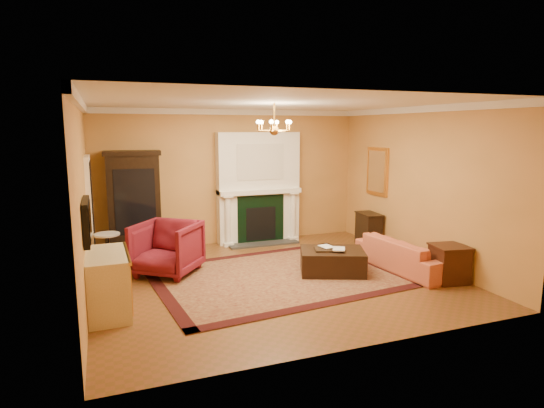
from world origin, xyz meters
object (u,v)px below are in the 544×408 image
wingback_armchair (167,246)px  coral_sofa (405,249)px  pedestal_table (108,252)px  end_table (449,265)px  china_cabinet (135,205)px  leather_ottoman (332,261)px  console_table (369,230)px  commode (108,283)px

wingback_armchair → coral_sofa: (4.14, -1.28, -0.13)m
pedestal_table → end_table: (5.42, -2.31, -0.15)m
pedestal_table → china_cabinet: bearing=67.8°
coral_sofa → pedestal_table: bearing=68.5°
wingback_armchair → coral_sofa: bearing=19.8°
end_table → leather_ottoman: bearing=146.1°
coral_sofa → leather_ottoman: bearing=72.6°
end_table → coral_sofa: bearing=109.5°
china_cabinet → wingback_armchair: bearing=-72.5°
pedestal_table → console_table: bearing=3.0°
china_cabinet → pedestal_table: (-0.57, -1.40, -0.57)m
china_cabinet → end_table: (4.85, -3.71, -0.72)m
commode → console_table: size_ratio=1.65×
wingback_armchair → commode: bearing=-87.9°
leather_ottoman → console_table: bearing=63.2°
china_cabinet → leather_ottoman: china_cabinet is taller
wingback_armchair → console_table: wingback_armchair is taller
end_table → console_table: console_table is taller
china_cabinet → pedestal_table: 1.62m
commode → end_table: (5.45, -0.64, -0.13)m
commode → leather_ottoman: bearing=6.0°
china_cabinet → leather_ottoman: (3.21, -2.61, -0.80)m
end_table → pedestal_table: bearing=156.9°
china_cabinet → commode: bearing=-98.0°
pedestal_table → leather_ottoman: (3.78, -1.20, -0.23)m
end_table → console_table: 2.59m
commode → leather_ottoman: 3.84m
coral_sofa → end_table: coral_sofa is taller
pedestal_table → commode: size_ratio=0.67×
coral_sofa → end_table: 0.87m
pedestal_table → leather_ottoman: 3.97m
wingback_armchair → pedestal_table: bearing=-154.9°
commode → end_table: commode is taller
console_table → china_cabinet: bearing=172.1°
wingback_armchair → end_table: wingback_armchair is taller
end_table → console_table: bearing=88.7°
wingback_armchair → commode: wingback_armchair is taller
commode → leather_ottoman: size_ratio=1.04×
coral_sofa → end_table: size_ratio=3.32×
china_cabinet → pedestal_table: bearing=-109.1°
china_cabinet → end_table: bearing=-34.4°
china_cabinet → leather_ottoman: size_ratio=1.83×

